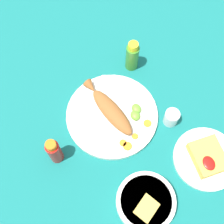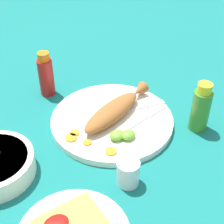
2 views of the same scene
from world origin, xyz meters
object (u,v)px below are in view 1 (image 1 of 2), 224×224
at_px(side_plate_fries, 206,159).
at_px(guacamole_bowl, 145,202).
at_px(fork_far, 119,94).
at_px(fork_near, 106,94).
at_px(hot_sauce_bottle_red, 54,151).
at_px(fried_fish, 110,109).
at_px(salt_cup, 171,118).
at_px(hot_sauce_bottle_green, 132,56).
at_px(main_plate, 112,115).

xyz_separation_m(side_plate_fries, guacamole_bowl, (0.07, -0.25, 0.02)).
xyz_separation_m(fork_far, side_plate_fries, (0.32, 0.20, -0.01)).
relative_size(fork_near, side_plate_fries, 0.84).
xyz_separation_m(fork_near, hot_sauce_bottle_red, (0.16, -0.23, 0.04)).
bearing_deg(hot_sauce_bottle_red, guacamole_bowl, 42.73).
relative_size(fried_fish, salt_cup, 4.15).
distance_m(fried_fish, salt_cup, 0.22).
relative_size(fried_fish, guacamole_bowl, 1.38).
distance_m(hot_sauce_bottle_green, salt_cup, 0.27).
distance_m(main_plate, salt_cup, 0.21).
bearing_deg(fork_near, fork_far, -93.91).
bearing_deg(fork_near, fried_fish, -174.19).
relative_size(fork_far, guacamole_bowl, 1.01).
height_order(fork_far, guacamole_bowl, guacamole_bowl).
bearing_deg(salt_cup, hot_sauce_bottle_red, -90.46).
relative_size(fork_far, hot_sauce_bottle_green, 1.34).
bearing_deg(guacamole_bowl, salt_cup, 140.71).
distance_m(main_plate, guacamole_bowl, 0.32).
bearing_deg(salt_cup, side_plate_fries, 18.89).
distance_m(fried_fish, side_plate_fries, 0.36).
height_order(salt_cup, side_plate_fries, salt_cup).
distance_m(main_plate, fork_near, 0.08).
bearing_deg(side_plate_fries, guacamole_bowl, -74.93).
height_order(hot_sauce_bottle_green, guacamole_bowl, hot_sauce_bottle_green).
relative_size(fried_fish, fork_far, 1.38).
height_order(fried_fish, fork_near, fried_fish).
distance_m(fork_far, salt_cup, 0.21).
distance_m(fork_near, side_plate_fries, 0.41).
bearing_deg(main_plate, fork_near, 177.13).
xyz_separation_m(fork_far, guacamole_bowl, (0.39, -0.05, 0.01)).
height_order(fried_fish, side_plate_fries, fried_fish).
height_order(hot_sauce_bottle_red, guacamole_bowl, hot_sauce_bottle_red).
height_order(hot_sauce_bottle_red, salt_cup, hot_sauce_bottle_red).
height_order(fork_far, salt_cup, salt_cup).
height_order(fork_near, hot_sauce_bottle_green, hot_sauce_bottle_green).
xyz_separation_m(hot_sauce_bottle_red, guacamole_bowl, (0.24, 0.22, -0.04)).
bearing_deg(hot_sauce_bottle_green, fork_near, -55.20).
relative_size(main_plate, fork_near, 1.76).
bearing_deg(fork_far, main_plate, 134.46).
xyz_separation_m(hot_sauce_bottle_red, side_plate_fries, (0.17, 0.47, -0.06)).
xyz_separation_m(fork_near, salt_cup, (0.17, 0.18, 0.01)).
bearing_deg(fork_near, salt_cup, -119.56).
relative_size(main_plate, side_plate_fries, 1.48).
distance_m(fried_fish, fork_far, 0.08).
bearing_deg(fried_fish, side_plate_fries, 25.12).
height_order(main_plate, hot_sauce_bottle_red, hot_sauce_bottle_red).
relative_size(hot_sauce_bottle_green, side_plate_fries, 0.63).
relative_size(fork_far, salt_cup, 3.01).
bearing_deg(fork_near, guacamole_bowl, -168.48).
height_order(main_plate, fork_near, fork_near).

